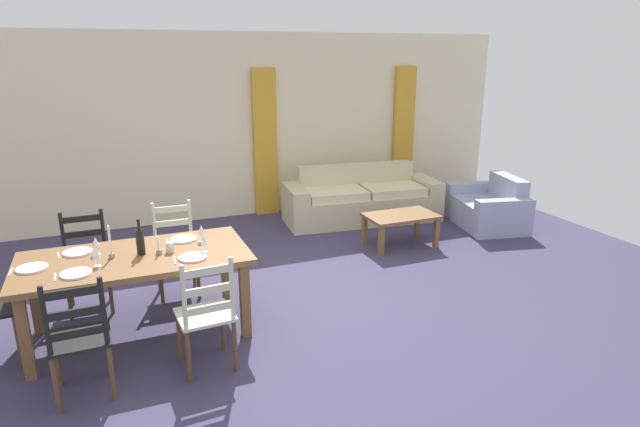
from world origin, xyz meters
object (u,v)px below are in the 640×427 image
at_px(coffee_cup_primary, 170,247).
at_px(wine_glass_near_left, 96,254).
at_px(dining_table, 136,265).
at_px(coffee_table, 401,219).
at_px(dining_chair_near_right, 206,314).
at_px(wine_glass_far_right, 201,230).
at_px(couch, 361,200).
at_px(dining_chair_far_left, 87,262).
at_px(dining_chair_near_left, 79,338).
at_px(wine_glass_far_left, 95,242).
at_px(wine_glass_near_right, 204,240).
at_px(dining_chair_far_right, 176,250).
at_px(armchair_upholstered, 491,209).
at_px(wine_bottle, 140,241).

bearing_deg(coffee_cup_primary, wine_glass_near_left, -169.73).
relative_size(dining_table, coffee_table, 2.11).
relative_size(dining_chair_near_right, wine_glass_far_right, 5.96).
relative_size(wine_glass_far_right, couch, 0.07).
distance_m(dining_chair_far_left, coffee_table, 3.73).
xyz_separation_m(dining_chair_near_left, wine_glass_far_right, (1.05, 0.93, 0.38)).
bearing_deg(dining_chair_far_left, wine_glass_far_left, -78.81).
bearing_deg(wine_glass_near_right, wine_glass_far_left, 160.91).
relative_size(dining_table, dining_chair_far_left, 1.98).
relative_size(coffee_cup_primary, couch, 0.04).
xyz_separation_m(dining_chair_near_left, couch, (3.79, 3.13, -0.19)).
bearing_deg(dining_table, wine_glass_near_right, -14.51).
relative_size(dining_table, dining_chair_far_right, 1.98).
xyz_separation_m(dining_chair_far_left, wine_glass_far_left, (0.12, -0.60, 0.38)).
bearing_deg(wine_glass_near_left, dining_chair_near_right, -40.42).
distance_m(wine_glass_far_right, armchair_upholstered, 4.56).
bearing_deg(dining_chair_near_left, dining_chair_far_right, 60.45).
bearing_deg(coffee_cup_primary, coffee_table, 21.07).
height_order(wine_glass_far_left, coffee_table, wine_glass_far_left).
bearing_deg(dining_table, armchair_upholstered, 15.40).
relative_size(dining_chair_far_left, wine_glass_far_right, 5.96).
bearing_deg(dining_table, wine_glass_near_left, -155.13).
relative_size(wine_glass_far_right, armchair_upholstered, 0.12).
bearing_deg(dining_chair_far_right, wine_glass_far_left, -139.90).
relative_size(couch, armchair_upholstered, 1.80).
bearing_deg(wine_bottle, coffee_cup_primary, -9.97).
bearing_deg(dining_chair_near_right, coffee_table, 33.61).
xyz_separation_m(dining_chair_far_left, dining_chair_far_right, (0.84, 0.01, 0.00)).
distance_m(dining_chair_near_left, wine_glass_near_left, 0.77).
distance_m(dining_table, wine_glass_far_right, 0.65).
relative_size(dining_chair_far_left, wine_glass_far_left, 5.96).
bearing_deg(dining_table, wine_glass_far_right, 13.04).
relative_size(dining_chair_far_right, wine_glass_far_right, 5.96).
height_order(coffee_table, armchair_upholstered, armchair_upholstered).
distance_m(wine_bottle, wine_glass_far_left, 0.38).
bearing_deg(coffee_table, dining_chair_near_left, -152.93).
relative_size(coffee_table, armchair_upholstered, 0.69).
bearing_deg(wine_glass_near_right, coffee_table, 25.07).
distance_m(wine_glass_far_left, couch, 4.28).
height_order(dining_table, dining_chair_near_right, dining_chair_near_right).
bearing_deg(dining_chair_near_right, dining_chair_far_left, 119.66).
height_order(dining_chair_far_right, wine_glass_far_left, dining_chair_far_right).
xyz_separation_m(wine_bottle, armchair_upholstered, (4.89, 1.35, -0.62)).
distance_m(dining_table, coffee_table, 3.50).
height_order(coffee_cup_primary, coffee_table, coffee_cup_primary).
bearing_deg(wine_glass_far_right, wine_glass_near_right, -95.58).
distance_m(wine_bottle, wine_glass_far_right, 0.55).
bearing_deg(wine_glass_far_right, coffee_table, 20.12).
bearing_deg(dining_chair_near_left, wine_glass_near_left, 76.22).
bearing_deg(wine_glass_far_left, wine_glass_near_right, -19.09).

